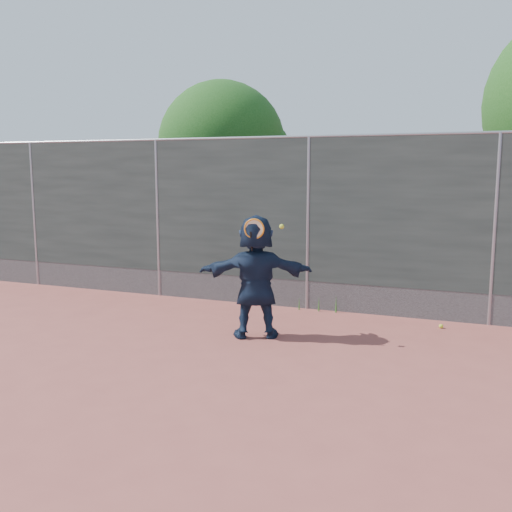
% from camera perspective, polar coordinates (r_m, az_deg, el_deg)
% --- Properties ---
extents(ground, '(80.00, 80.00, 0.00)m').
position_cam_1_polar(ground, '(7.06, -2.98, -11.62)').
color(ground, '#9E4C42').
rests_on(ground, ground).
extents(player, '(1.75, 1.13, 1.81)m').
position_cam_1_polar(player, '(8.29, -0.00, -2.06)').
color(player, '#15233B').
rests_on(player, ground).
extents(ball_ground, '(0.07, 0.07, 0.07)m').
position_cam_1_polar(ball_ground, '(9.37, 18.02, -6.69)').
color(ball_ground, '#BECE2D').
rests_on(ball_ground, ground).
extents(fence, '(20.00, 0.06, 3.03)m').
position_cam_1_polar(fence, '(9.95, 5.22, 3.64)').
color(fence, '#38423D').
rests_on(fence, ground).
extents(swing_action, '(0.57, 0.14, 0.51)m').
position_cam_1_polar(swing_action, '(7.98, 0.08, 2.63)').
color(swing_action, orange).
rests_on(swing_action, ground).
extents(tree_left, '(3.15, 3.00, 4.53)m').
position_cam_1_polar(tree_left, '(13.77, -2.75, 10.69)').
color(tree_left, '#382314').
rests_on(tree_left, ground).
extents(weed_clump, '(0.68, 0.07, 0.30)m').
position_cam_1_polar(weed_clump, '(10.00, 6.55, -4.77)').
color(weed_clump, '#387226').
rests_on(weed_clump, ground).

